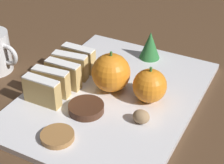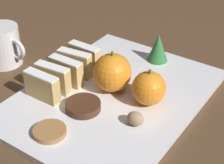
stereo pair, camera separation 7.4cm
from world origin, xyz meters
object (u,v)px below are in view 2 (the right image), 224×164
(coffee_mug, at_px, (3,46))
(orange_far, at_px, (112,73))
(chocolate_cookie, at_px, (83,106))
(orange_near, at_px, (149,88))
(walnut, at_px, (135,119))

(coffee_mug, bearing_deg, orange_far, 8.15)
(chocolate_cookie, bearing_deg, orange_near, 44.33)
(orange_far, distance_m, coffee_mug, 0.28)
(chocolate_cookie, xyz_separation_m, coffee_mug, (-0.27, 0.05, 0.03))
(orange_far, bearing_deg, chocolate_cookie, -94.61)
(coffee_mug, bearing_deg, chocolate_cookie, -10.16)
(walnut, distance_m, coffee_mug, 0.38)
(orange_near, xyz_separation_m, chocolate_cookie, (-0.09, -0.09, -0.03))
(chocolate_cookie, relative_size, coffee_mug, 0.60)
(orange_near, height_order, orange_far, orange_far)
(walnut, height_order, chocolate_cookie, walnut)
(walnut, xyz_separation_m, coffee_mug, (-0.38, 0.03, 0.02))
(chocolate_cookie, bearing_deg, walnut, 9.79)
(orange_far, relative_size, coffee_mug, 0.77)
(orange_near, relative_size, walnut, 2.36)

